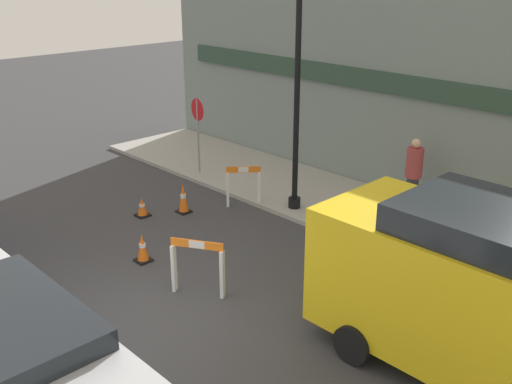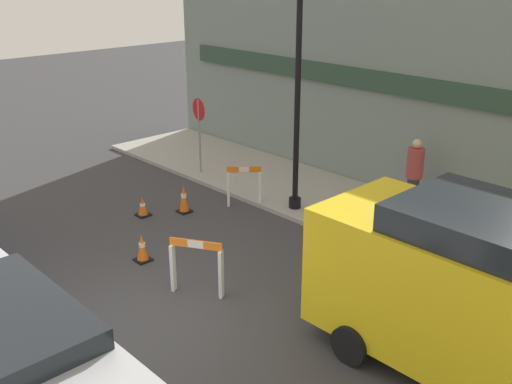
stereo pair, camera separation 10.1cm
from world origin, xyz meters
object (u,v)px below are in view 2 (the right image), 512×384
streetlamp_post (298,67)px  person_pedestrian (414,173)px  stop_sign (199,123)px  parked_car_1 (1,367)px  work_van (499,297)px  person_worker (375,221)px

streetlamp_post → person_pedestrian: streetlamp_post is taller
stop_sign → parked_car_1: size_ratio=0.45×
stop_sign → work_van: work_van is taller
streetlamp_post → person_worker: (2.76, -0.72, -2.54)m
stop_sign → parked_car_1: stop_sign is taller
stop_sign → streetlamp_post: bearing=-171.7°
person_worker → parked_car_1: parked_car_1 is taller
stop_sign → parked_car_1: 9.81m
parked_car_1 → streetlamp_post: bearing=107.4°
streetlamp_post → person_worker: 3.82m
stop_sign → person_pedestrian: 5.84m
parked_car_1 → work_van: size_ratio=0.89×
person_pedestrian → parked_car_1: (0.44, -9.58, -0.04)m
work_van → person_worker: bearing=150.5°
person_worker → person_pedestrian: (-0.76, 2.52, 0.17)m
parked_car_1 → work_van: bearing=55.1°
parked_car_1 → work_van: (3.62, 5.19, 0.39)m
stop_sign → work_van: 9.93m
person_pedestrian → streetlamp_post: bearing=64.1°
stop_sign → parked_car_1: (5.97, -7.76, -0.50)m
person_worker → person_pedestrian: person_pedestrian is taller
person_worker → parked_car_1: bearing=58.4°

